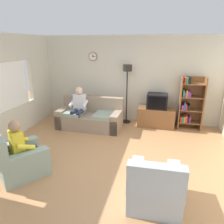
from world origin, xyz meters
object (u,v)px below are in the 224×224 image
(person_on_couch, at_px, (78,106))
(person_in_left_armchair, at_px, (22,145))
(floor_lamp, at_px, (127,78))
(armchair_near_window, at_px, (20,160))
(tv_stand, at_px, (156,117))
(tv, at_px, (157,101))
(couch, at_px, (90,117))
(bookshelf, at_px, (189,103))
(armchair_near_bookshelf, at_px, (155,188))

(person_on_couch, height_order, person_in_left_armchair, person_on_couch)
(floor_lamp, xyz_separation_m, armchair_near_window, (-1.51, -3.29, -1.16))
(tv_stand, bearing_deg, tv, -90.00)
(person_on_couch, bearing_deg, tv, 16.82)
(couch, height_order, armchair_near_window, same)
(couch, distance_m, person_in_left_armchair, 2.58)
(couch, distance_m, person_on_couch, 0.51)
(tv, xyz_separation_m, armchair_near_window, (-2.46, -3.16, -0.52))
(bookshelf, distance_m, armchair_near_window, 4.73)
(bookshelf, distance_m, person_on_couch, 3.28)
(armchair_near_window, distance_m, person_in_left_armchair, 0.33)
(bookshelf, xyz_separation_m, floor_lamp, (-1.88, 0.03, 0.67))
(couch, bearing_deg, armchair_near_bookshelf, -53.57)
(bookshelf, bearing_deg, person_on_couch, -166.30)
(bookshelf, xyz_separation_m, armchair_near_window, (-3.39, -3.26, -0.49))
(tv_stand, relative_size, person_in_left_armchair, 0.98)
(tv, xyz_separation_m, person_on_couch, (-2.25, -0.68, -0.11))
(floor_lamp, height_order, armchair_near_window, floor_lamp)
(tv, distance_m, person_in_left_armchair, 3.92)
(floor_lamp, distance_m, person_on_couch, 1.71)
(tv_stand, distance_m, armchair_near_window, 4.03)
(floor_lamp, height_order, person_on_couch, floor_lamp)
(floor_lamp, relative_size, person_in_left_armchair, 1.65)
(couch, relative_size, bookshelf, 1.23)
(person_on_couch, bearing_deg, couch, 19.29)
(bookshelf, xyz_separation_m, person_on_couch, (-3.18, -0.78, -0.08))
(tv_stand, bearing_deg, bookshelf, 4.36)
(bookshelf, height_order, armchair_near_window, bookshelf)
(couch, height_order, tv, tv)
(person_on_couch, bearing_deg, armchair_near_window, -94.75)
(tv, xyz_separation_m, person_in_left_armchair, (-2.40, -3.09, -0.20))
(couch, distance_m, bookshelf, 2.98)
(couch, bearing_deg, bookshelf, 13.07)
(floor_lamp, distance_m, armchair_near_bookshelf, 3.82)
(tv, relative_size, armchair_near_bookshelf, 0.66)
(bookshelf, height_order, floor_lamp, floor_lamp)
(armchair_near_bookshelf, relative_size, person_in_left_armchair, 0.81)
(armchair_near_window, height_order, person_in_left_armchair, person_in_left_armchair)
(couch, height_order, bookshelf, bookshelf)
(couch, relative_size, armchair_near_bookshelf, 2.10)
(armchair_near_window, xyz_separation_m, armchair_near_bookshelf, (2.57, -0.19, 0.00))
(couch, xyz_separation_m, bookshelf, (2.87, 0.67, 0.47))
(couch, bearing_deg, tv_stand, 17.07)
(bookshelf, height_order, person_on_couch, bookshelf)
(couch, distance_m, armchair_near_window, 2.64)
(armchair_near_bookshelf, bearing_deg, tv, 91.95)
(bookshelf, distance_m, armchair_near_bookshelf, 3.58)
(armchair_near_bookshelf, bearing_deg, floor_lamp, 106.99)
(armchair_near_bookshelf, bearing_deg, person_on_couch, 131.55)
(armchair_near_window, bearing_deg, person_on_couch, 85.25)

